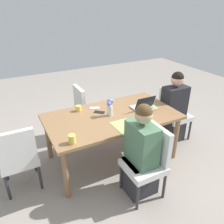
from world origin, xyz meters
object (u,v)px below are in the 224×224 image
object	(u,v)px
chair_head_right_left_near	(173,110)
person_near_left_mid	(141,156)
phone_black	(99,112)
chair_near_left_mid	(149,159)
phone_silver	(94,108)
coffee_mug_near_left	(79,108)
coffee_mug_near_right	(144,119)
chair_far_left_far	(86,109)
flower_vase	(110,106)
coffee_mug_centre_left	(72,139)
person_head_right_left_near	(173,111)
chair_head_left_right_near	(18,156)
dining_table	(112,120)
laptop_head_right_left_near	(143,106)

from	to	relation	value
chair_head_right_left_near	person_near_left_mid	size ratio (longest dim) A/B	0.75
chair_head_right_left_near	phone_black	xyz separation A→B (m)	(-1.34, 0.07, 0.23)
chair_near_left_mid	phone_black	size ratio (longest dim) A/B	6.00
person_near_left_mid	phone_silver	distance (m)	1.09
person_near_left_mid	phone_black	distance (m)	0.93
phone_black	phone_silver	xyz separation A→B (m)	(-0.01, 0.16, 0.00)
person_near_left_mid	phone_black	size ratio (longest dim) A/B	7.97
phone_silver	phone_black	bearing A→B (deg)	114.11
coffee_mug_near_left	coffee_mug_near_right	distance (m)	0.96
chair_far_left_far	person_near_left_mid	bearing A→B (deg)	-87.49
flower_vase	chair_head_right_left_near	bearing A→B (deg)	3.87
flower_vase	phone_silver	bearing A→B (deg)	107.84
coffee_mug_near_left	coffee_mug_centre_left	world-z (taller)	coffee_mug_centre_left
person_head_right_left_near	flower_vase	distance (m)	1.24
chair_head_left_right_near	coffee_mug_centre_left	bearing A→B (deg)	-32.64
flower_vase	phone_black	distance (m)	0.23
person_head_right_left_near	coffee_mug_near_right	xyz separation A→B (m)	(-0.88, -0.38, 0.24)
dining_table	coffee_mug_near_left	size ratio (longest dim) A/B	22.23
laptop_head_right_left_near	coffee_mug_centre_left	bearing A→B (deg)	-162.47
chair_head_left_right_near	coffee_mug_near_right	bearing A→B (deg)	-11.57
chair_head_right_left_near	flower_vase	size ratio (longest dim) A/B	3.62
coffee_mug_near_right	phone_black	size ratio (longest dim) A/B	0.54
chair_near_left_mid	phone_black	xyz separation A→B (m)	(-0.20, 0.96, 0.23)
chair_head_right_left_near	laptop_head_right_left_near	distance (m)	0.77
chair_head_left_right_near	laptop_head_right_left_near	xyz separation A→B (m)	(1.80, 0.02, 0.27)
person_near_left_mid	flower_vase	world-z (taller)	person_near_left_mid
person_near_left_mid	chair_far_left_far	xyz separation A→B (m)	(-0.07, 1.57, -0.03)
laptop_head_right_left_near	coffee_mug_near_right	xyz separation A→B (m)	(-0.23, -0.34, -0.00)
person_head_right_left_near	chair_near_left_mid	distance (m)	1.36
person_head_right_left_near	laptop_head_right_left_near	xyz separation A→B (m)	(-0.65, -0.03, 0.25)
chair_head_left_right_near	laptop_head_right_left_near	distance (m)	1.82
chair_far_left_far	person_head_right_left_near	bearing A→B (deg)	-33.21
person_near_left_mid	chair_head_left_right_near	xyz separation A→B (m)	(-1.29, 0.70, -0.03)
chair_far_left_far	laptop_head_right_left_near	distance (m)	1.06
dining_table	person_head_right_left_near	world-z (taller)	person_head_right_left_near
person_near_left_mid	coffee_mug_near_left	size ratio (longest dim) A/B	14.46
dining_table	chair_near_left_mid	bearing A→B (deg)	-84.69
person_near_left_mid	flower_vase	xyz separation A→B (m)	(-0.03, 0.75, 0.35)
person_head_right_left_near	dining_table	bearing A→B (deg)	-179.02
person_head_right_left_near	laptop_head_right_left_near	distance (m)	0.70
chair_near_left_mid	phone_silver	world-z (taller)	chair_near_left_mid
chair_head_right_left_near	person_near_left_mid	distance (m)	1.48
flower_vase	phone_black	xyz separation A→B (m)	(-0.09, 0.15, -0.15)
chair_head_right_left_near	person_head_right_left_near	bearing A→B (deg)	-128.76
dining_table	chair_head_right_left_near	xyz separation A→B (m)	(1.22, 0.09, -0.16)
person_near_left_mid	laptop_head_right_left_near	size ratio (longest dim) A/B	3.73
laptop_head_right_left_near	coffee_mug_near_left	distance (m)	0.95
chair_head_right_left_near	person_near_left_mid	xyz separation A→B (m)	(-1.22, -0.83, 0.03)
chair_far_left_far	phone_silver	distance (m)	0.56
person_near_left_mid	flower_vase	distance (m)	0.83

